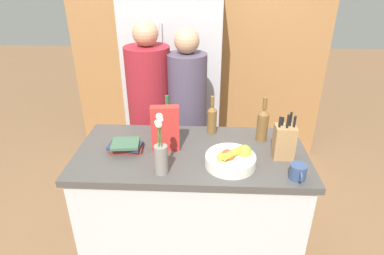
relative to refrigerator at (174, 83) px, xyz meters
name	(u,v)px	position (x,y,z in m)	size (l,w,h in m)	color
kitchen_island	(191,210)	(0.22, -1.25, -0.47)	(1.42, 0.69, 0.94)	silver
back_wall_wood	(199,39)	(0.22, 0.36, 0.36)	(2.62, 0.12, 2.60)	#9E6B3D
refrigerator	(174,83)	(0.00, 0.00, 0.00)	(0.86, 0.63, 1.89)	#B7B7BC
fruit_bowl	(231,159)	(0.46, -1.40, 0.04)	(0.29, 0.29, 0.11)	silver
knife_block	(284,141)	(0.77, -1.30, 0.10)	(0.12, 0.10, 0.29)	#A87A4C
flower_vase	(161,154)	(0.07, -1.49, 0.11)	(0.07, 0.07, 0.36)	gray
cereal_box	(165,128)	(0.07, -1.23, 0.14)	(0.17, 0.08, 0.29)	red
coffee_mug	(298,172)	(0.81, -1.51, 0.03)	(0.09, 0.12, 0.08)	#334770
book_stack	(126,146)	(-0.18, -1.26, 0.02)	(0.21, 0.16, 0.06)	maroon
bottle_oil	(168,119)	(0.05, -1.01, 0.10)	(0.06, 0.06, 0.27)	#286633
bottle_vinegar	(212,119)	(0.35, -1.00, 0.10)	(0.06, 0.06, 0.27)	brown
bottle_wine	(263,124)	(0.68, -1.09, 0.11)	(0.07, 0.07, 0.30)	brown
person_at_sink	(150,112)	(-0.14, -0.61, -0.03)	(0.34, 0.34, 1.62)	#383842
person_in_blue	(187,116)	(0.16, -0.64, -0.05)	(0.30, 0.30, 1.57)	#383842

